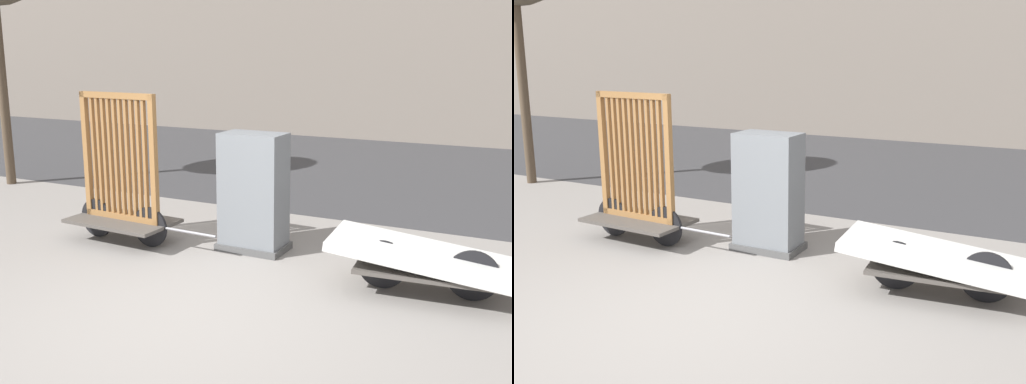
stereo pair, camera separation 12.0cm
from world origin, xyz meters
TOP-DOWN VIEW (x-y plane):
  - ground_plane at (0.00, 0.00)m, footprint 60.00×60.00m
  - road_strip at (0.00, 7.36)m, footprint 56.00×7.66m
  - bike_cart_with_bedframe at (-1.81, 1.44)m, footprint 2.01×0.80m
  - bike_cart_with_mattress at (1.82, 1.44)m, footprint 2.30×0.99m
  - utility_cabinet at (-0.25, 1.88)m, footprint 0.79×0.50m

SIDE VIEW (x-z plane):
  - ground_plane at x=0.00m, z-range 0.00..0.00m
  - road_strip at x=0.00m, z-range 0.00..0.01m
  - bike_cart_with_mattress at x=1.82m, z-range 0.08..0.61m
  - bike_cart_with_bedframe at x=-1.81m, z-range -0.27..1.54m
  - utility_cabinet at x=-0.25m, z-range -0.04..1.33m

